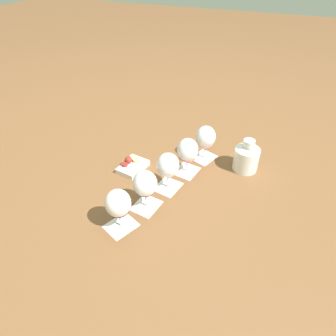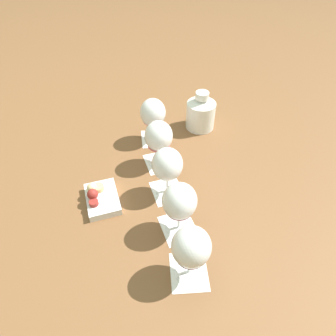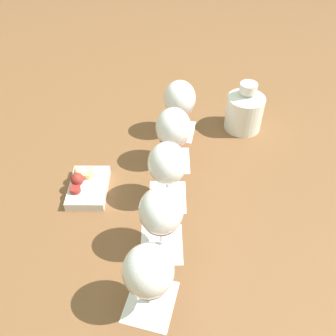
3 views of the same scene
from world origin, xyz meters
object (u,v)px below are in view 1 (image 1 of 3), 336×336
Objects in this scene: wine_glass_0 at (206,138)px; snack_dish at (132,165)px; wine_glass_1 at (188,151)px; wine_glass_3 at (145,185)px; wine_glass_2 at (168,167)px; wine_glass_4 at (118,205)px; ceramic_vase at (246,157)px.

wine_glass_0 is 1.11× the size of snack_dish.
wine_glass_3 is at bearing -15.95° from wine_glass_1.
wine_glass_1 is at bearing 106.75° from snack_dish.
wine_glass_0 is 1.00× the size of wine_glass_2.
wine_glass_0 is 1.00× the size of wine_glass_4.
wine_glass_0 and wine_glass_4 have the same top height.
wine_glass_2 is 1.00× the size of wine_glass_4.
wine_glass_4 is (0.40, -0.12, -0.00)m from wine_glass_1.
wine_glass_3 is 1.10× the size of ceramic_vase.
wine_glass_3 is (0.14, -0.04, 0.00)m from wine_glass_2.
ceramic_vase is (-0.25, 0.28, -0.04)m from wine_glass_2.
wine_glass_0 is 0.42m from wine_glass_3.
wine_glass_3 is 1.11× the size of snack_dish.
wine_glass_1 is 1.00× the size of wine_glass_2.
snack_dish is (-0.07, -0.20, -0.09)m from wine_glass_2.
snack_dish is (-0.20, -0.16, -0.09)m from wine_glass_3.
wine_glass_3 is (0.41, -0.12, -0.00)m from wine_glass_0.
wine_glass_3 and wine_glass_4 have the same top height.
wine_glass_4 is (0.27, -0.09, 0.00)m from wine_glass_2.
wine_glass_0 is at bearing 163.23° from wine_glass_3.
wine_glass_4 is at bearing 19.71° from snack_dish.
wine_glass_4 is at bearing -35.18° from ceramic_vase.
wine_glass_1 is 0.27m from snack_dish.
snack_dish is (-0.33, -0.12, -0.09)m from wine_glass_4.
wine_glass_2 and wine_glass_3 have the same top height.
wine_glass_1 is 0.14m from wine_glass_2.
wine_glass_4 is 1.11× the size of snack_dish.
snack_dish is at bearing -160.29° from wine_glass_4.
wine_glass_2 is 0.28m from wine_glass_4.
wine_glass_1 reaches higher than snack_dish.
wine_glass_2 is at bearing -15.11° from wine_glass_1.
wine_glass_3 is 0.51m from ceramic_vase.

